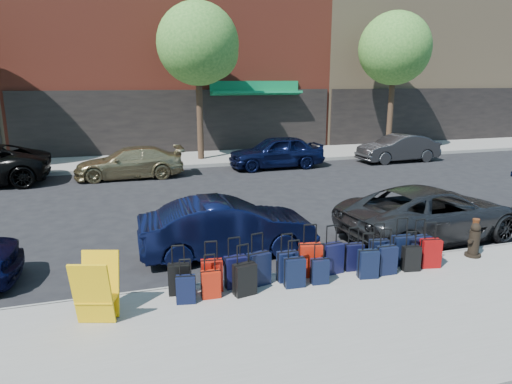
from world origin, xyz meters
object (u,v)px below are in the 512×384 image
object	(u,v)px
tree_center	(201,46)
fire_hydrant	(474,241)
bollard	(474,236)
car_near_2	(431,213)
car_far_2	(276,152)
car_near_1	(228,227)
car_far_3	(398,148)
tree_right	(397,51)
display_rack	(97,290)
car_far_1	(130,163)
suitcase_front_5	(310,260)

from	to	relation	value
tree_center	fire_hydrant	xyz separation A→B (m)	(3.18, -14.37, -4.92)
bollard	car_near_2	xyz separation A→B (m)	(0.06, 1.55, 0.09)
car_far_2	tree_center	bearing A→B (deg)	-133.81
car_near_1	car_far_3	world-z (taller)	car_far_3
tree_right	fire_hydrant	distance (m)	16.87
tree_center	display_rack	bearing A→B (deg)	-107.04
bollard	car_far_3	size ratio (longest dim) A/B	0.20
tree_right	car_far_2	bearing A→B (deg)	-161.10
car_far_2	fire_hydrant	bearing A→B (deg)	1.02
car_far_2	car_far_3	distance (m)	6.26
car_far_1	bollard	bearing A→B (deg)	32.23
tree_right	car_near_1	size ratio (longest dim) A/B	1.84
tree_center	car_near_2	bearing A→B (deg)	-75.48
tree_center	display_rack	world-z (taller)	tree_center
car_far_1	suitcase_front_5	bearing A→B (deg)	15.87
tree_right	car_near_1	distance (m)	18.07
display_rack	car_near_2	xyz separation A→B (m)	(7.85, 2.09, -0.01)
fire_hydrant	car_far_3	world-z (taller)	car_far_3
car_far_1	tree_center	bearing A→B (deg)	130.02
tree_center	display_rack	size ratio (longest dim) A/B	6.81
suitcase_front_5	car_near_2	world-z (taller)	car_near_2
tree_center	car_near_1	world-z (taller)	tree_center
car_near_2	bollard	bearing A→B (deg)	171.10
bollard	car_far_2	world-z (taller)	car_far_2
tree_center	bollard	world-z (taller)	tree_center
display_rack	car_far_1	size ratio (longest dim) A/B	0.25
tree_right	car_near_1	xyz separation A→B (m)	(-12.32, -12.34, -4.76)
car_near_1	car_near_2	world-z (taller)	car_near_2
tree_center	fire_hydrant	world-z (taller)	tree_center
tree_center	suitcase_front_5	size ratio (longest dim) A/B	6.97
fire_hydrant	car_near_1	distance (m)	5.39
suitcase_front_5	car_far_1	distance (m)	11.75
car_near_2	car_far_2	world-z (taller)	car_far_2
fire_hydrant	car_near_2	xyz separation A→B (m)	(0.12, 1.63, 0.17)
tree_center	car_far_3	size ratio (longest dim) A/B	1.81
suitcase_front_5	car_near_2	distance (m)	4.23
fire_hydrant	bollard	world-z (taller)	bollard
car_near_2	suitcase_front_5	bearing A→B (deg)	104.41
tree_center	car_near_1	size ratio (longest dim) A/B	1.84
suitcase_front_5	display_rack	world-z (taller)	display_rack
fire_hydrant	tree_right	bearing A→B (deg)	44.15
car_near_1	car_near_2	xyz separation A→B (m)	(5.12, -0.40, 0.02)
car_near_2	car_far_1	world-z (taller)	car_near_2
display_rack	car_far_3	xyz separation A→B (m)	(13.62, 12.02, -0.01)
tree_center	car_far_1	distance (m)	6.66
bollard	car_near_1	bearing A→B (deg)	158.88
tree_right	car_far_1	xyz separation A→B (m)	(-14.11, -2.91, -4.78)
car_near_1	car_near_2	distance (m)	5.13
tree_center	car_near_2	size ratio (longest dim) A/B	1.52
suitcase_front_5	tree_center	bearing A→B (deg)	97.44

